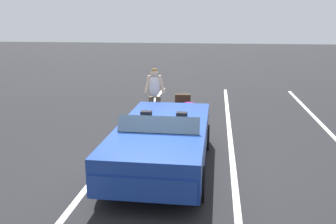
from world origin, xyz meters
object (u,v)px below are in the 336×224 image
object	(u,v)px
traveler_person	(155,93)
suitcase_medium_bright	(187,114)
suitcase_small_carryon	(171,114)
suitcase_large_black	(183,106)
duffel_bag	(160,111)
convertible_car	(161,145)

from	to	relation	value
traveler_person	suitcase_medium_bright	bearing A→B (deg)	87.11
suitcase_small_carryon	traveler_person	distance (m)	0.88
suitcase_large_black	suitcase_small_carryon	distance (m)	0.64
suitcase_small_carryon	traveler_person	xyz separation A→B (m)	(0.33, -0.44, 0.68)
suitcase_medium_bright	duffel_bag	size ratio (longest dim) A/B	0.88
convertible_car	suitcase_large_black	distance (m)	4.37
convertible_car	traveler_person	distance (m)	3.56
suitcase_medium_bright	traveler_person	world-z (taller)	traveler_person
traveler_person	suitcase_large_black	bearing A→B (deg)	128.47
suitcase_large_black	traveler_person	xyz separation A→B (m)	(0.89, -0.74, 0.56)
suitcase_large_black	traveler_person	size ratio (longest dim) A/B	0.45
suitcase_small_carryon	duffel_bag	size ratio (longest dim) A/B	0.71
convertible_car	suitcase_small_carryon	distance (m)	3.83
suitcase_large_black	suitcase_small_carryon	size ratio (longest dim) A/B	1.48
traveler_person	suitcase_small_carryon	bearing A→B (deg)	115.52
duffel_bag	suitcase_medium_bright	bearing A→B (deg)	49.04
convertible_car	suitcase_small_carryon	bearing A→B (deg)	-175.69
suitcase_medium_bright	suitcase_large_black	bearing A→B (deg)	-38.81
convertible_car	suitcase_medium_bright	xyz separation A→B (m)	(-3.62, 0.22, -0.28)
convertible_car	suitcase_medium_bright	world-z (taller)	convertible_car
suitcase_medium_bright	duffel_bag	world-z (taller)	suitcase_medium_bright
suitcase_medium_bright	suitcase_small_carryon	distance (m)	0.53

